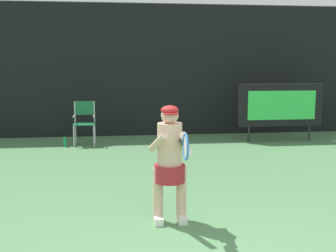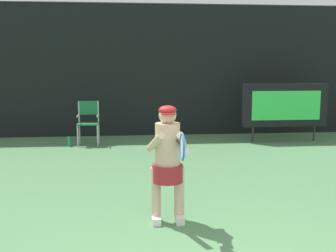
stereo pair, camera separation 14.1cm
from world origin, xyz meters
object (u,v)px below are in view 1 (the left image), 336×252
umpire_chair (84,120)px  tennis_player (170,159)px  tennis_racket (185,146)px  scoreboard (280,105)px  water_bottle (65,142)px

umpire_chair → tennis_player: bearing=-74.4°
tennis_player → tennis_racket: size_ratio=2.47×
umpire_chair → tennis_racket: size_ratio=1.79×
scoreboard → tennis_racket: bearing=-121.2°
scoreboard → umpire_chair: scoreboard is taller
umpire_chair → tennis_racket: 5.99m
umpire_chair → tennis_racket: bearing=-74.6°
umpire_chair → water_bottle: umpire_chair is taller
water_bottle → tennis_racket: tennis_racket is taller
scoreboard → tennis_player: size_ratio=1.48×
tennis_racket → umpire_chair: bearing=89.8°
scoreboard → water_bottle: (-5.48, -0.13, -0.82)m
scoreboard → umpire_chair: 5.03m
tennis_player → tennis_racket: tennis_player is taller
water_bottle → tennis_racket: bearing=-69.8°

